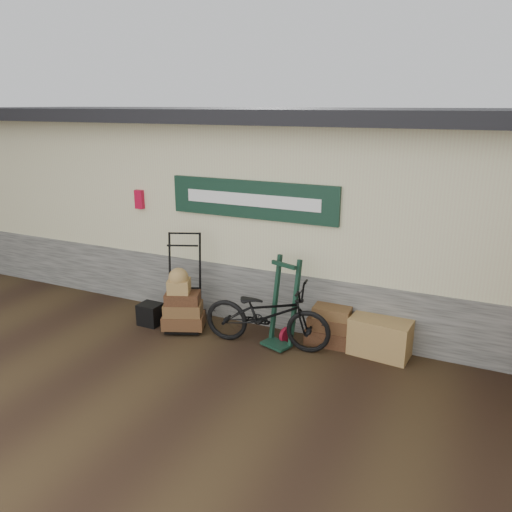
{
  "coord_description": "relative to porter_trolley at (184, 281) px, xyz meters",
  "views": [
    {
      "loc": [
        2.74,
        -5.44,
        3.27
      ],
      "look_at": [
        -0.2,
        0.9,
        1.13
      ],
      "focal_mm": 35.0,
      "sensor_mm": 36.0,
      "label": 1
    }
  ],
  "objects": [
    {
      "name": "ground",
      "position": [
        1.19,
        -0.47,
        -0.73
      ],
      "size": [
        80.0,
        80.0,
        0.0
      ],
      "primitive_type": "plane",
      "color": "black",
      "rests_on": "ground"
    },
    {
      "name": "station_building",
      "position": [
        1.19,
        2.27,
        0.88
      ],
      "size": [
        14.4,
        4.1,
        3.2
      ],
      "color": "#4C4C47",
      "rests_on": "ground"
    },
    {
      "name": "porter_trolley",
      "position": [
        0.0,
        0.0,
        0.0
      ],
      "size": [
        0.89,
        0.79,
        1.47
      ],
      "primitive_type": null,
      "rotation": [
        0.0,
        0.0,
        0.39
      ],
      "color": "black",
      "rests_on": "ground"
    },
    {
      "name": "green_barrow",
      "position": [
        1.57,
        0.07,
        -0.1
      ],
      "size": [
        0.55,
        0.51,
        1.26
      ],
      "primitive_type": null,
      "rotation": [
        0.0,
        0.0,
        -0.32
      ],
      "color": "black",
      "rests_on": "ground"
    },
    {
      "name": "suitcase_stack",
      "position": [
        2.16,
        0.38,
        -0.45
      ],
      "size": [
        0.66,
        0.43,
        0.57
      ],
      "primitive_type": null,
      "rotation": [
        0.0,
        0.0,
        0.04
      ],
      "color": "#3A1E12",
      "rests_on": "ground"
    },
    {
      "name": "wicker_hamper",
      "position": [
        2.88,
        0.38,
        -0.48
      ],
      "size": [
        0.84,
        0.59,
        0.52
      ],
      "primitive_type": "cube",
      "rotation": [
        0.0,
        0.0,
        -0.1
      ],
      "color": "olive",
      "rests_on": "ground"
    },
    {
      "name": "black_trunk",
      "position": [
        -0.53,
        -0.17,
        -0.57
      ],
      "size": [
        0.34,
        0.29,
        0.33
      ],
      "primitive_type": "cube",
      "rotation": [
        0.0,
        0.0,
        -0.02
      ],
      "color": "black",
      "rests_on": "ground"
    },
    {
      "name": "bicycle",
      "position": [
        1.38,
        -0.06,
        -0.21
      ],
      "size": [
        0.84,
        1.87,
        1.05
      ],
      "primitive_type": "imported",
      "rotation": [
        0.0,
        0.0,
        1.69
      ],
      "color": "black",
      "rests_on": "ground"
    }
  ]
}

